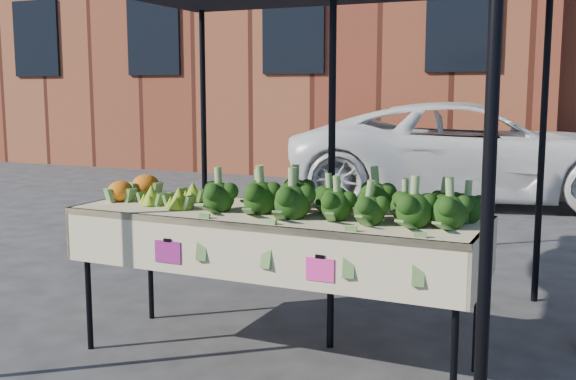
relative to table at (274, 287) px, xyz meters
The scene contains 7 objects.
ground 0.48m from the table, 15.64° to the left, with size 90.00×90.00×0.00m, color #27272A.
table is the anchor object (origin of this frame).
canopy 1.01m from the table, 106.07° to the left, with size 3.16×3.16×2.74m, color black, non-canonical shape.
broccoli_heap 0.69m from the table, ahead, with size 1.58×0.55×0.24m, color black.
romanesco_cluster 0.86m from the table, behind, with size 0.41×0.45×0.18m, color #91B32A.
cauliflower_pair 1.17m from the table, behind, with size 0.21×0.41×0.16m, color orange.
vehicle 6.87m from the table, 89.04° to the left, with size 2.38×1.43×5.16m, color white.
Camera 1 is at (1.50, -3.61, 1.59)m, focal length 42.93 mm.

